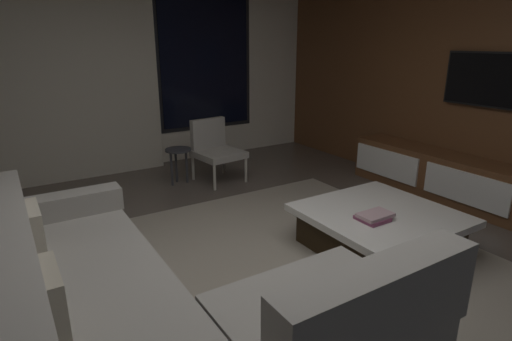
{
  "coord_description": "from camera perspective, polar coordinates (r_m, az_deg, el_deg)",
  "views": [
    {
      "loc": [
        -1.41,
        -2.14,
        1.74
      ],
      "look_at": [
        0.33,
        0.63,
        0.7
      ],
      "focal_mm": 28.94,
      "sensor_mm": 36.0,
      "label": 1
    }
  ],
  "objects": [
    {
      "name": "mounted_tv",
      "position": [
        4.99,
        29.62,
        10.85
      ],
      "size": [
        0.05,
        0.97,
        0.56
      ],
      "color": "black"
    },
    {
      "name": "sectional_couch",
      "position": [
        2.48,
        -14.19,
        -18.75
      ],
      "size": [
        1.98,
        2.5,
        0.82
      ],
      "color": "gray",
      "rests_on": "floor"
    },
    {
      "name": "area_rug",
      "position": [
        3.2,
        7.48,
        -15.37
      ],
      "size": [
        3.2,
        3.8,
        0.01
      ],
      "primitive_type": "cube",
      "color": "gray",
      "rests_on": "floor"
    },
    {
      "name": "side_stool",
      "position": [
        5.22,
        -10.71,
        2.08
      ],
      "size": [
        0.32,
        0.32,
        0.46
      ],
      "color": "#333338",
      "rests_on": "floor"
    },
    {
      "name": "media_console",
      "position": [
        4.95,
        28.69,
        -2.17
      ],
      "size": [
        0.46,
        3.1,
        0.52
      ],
      "color": "brown",
      "rests_on": "floor"
    },
    {
      "name": "book_stack_on_coffee_table",
      "position": [
        3.46,
        15.98,
        -6.15
      ],
      "size": [
        0.28,
        0.22,
        0.06
      ],
      "color": "#813B5B",
      "rests_on": "coffee_table"
    },
    {
      "name": "accent_chair_near_window",
      "position": [
        5.31,
        -5.7,
        3.25
      ],
      "size": [
        0.6,
        0.62,
        0.78
      ],
      "color": "#B2ADA0",
      "rests_on": "floor"
    },
    {
      "name": "floor",
      "position": [
        3.1,
        1.01,
        -16.61
      ],
      "size": [
        9.2,
        9.2,
        0.0
      ],
      "primitive_type": "plane",
      "color": "#564C44"
    },
    {
      "name": "back_wall_with_window",
      "position": [
        5.93,
        -19.39,
        12.76
      ],
      "size": [
        6.6,
        0.3,
        2.7
      ],
      "color": "silver",
      "rests_on": "floor"
    },
    {
      "name": "coffee_table",
      "position": [
        3.71,
        16.6,
        -7.93
      ],
      "size": [
        1.16,
        1.16,
        0.36
      ],
      "color": "black",
      "rests_on": "floor"
    }
  ]
}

